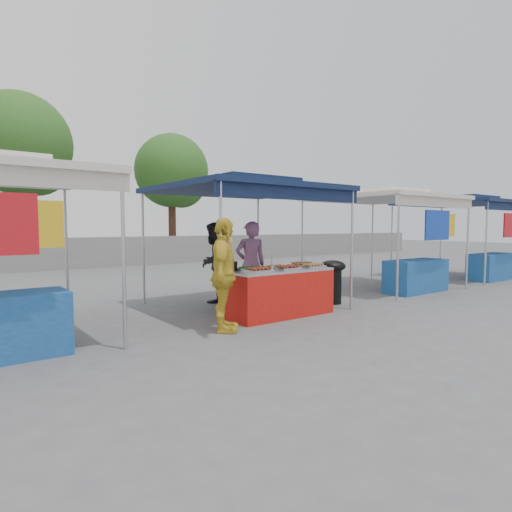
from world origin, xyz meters
TOP-DOWN VIEW (x-y plane):
  - ground_plane at (0.00, 0.00)m, footprint 80.00×80.00m
  - back_wall at (0.00, 11.00)m, footprint 40.00×0.25m
  - main_canopy at (0.00, 0.97)m, footprint 3.20×3.20m
  - neighbor_stall_right at (4.50, 0.57)m, footprint 3.20×3.20m
  - neighbor_stall_far at (8.50, 0.57)m, footprint 3.20×3.20m
  - tree_1 at (-2.06, 12.94)m, footprint 3.94×3.94m
  - tree_2 at (4.45, 13.09)m, footprint 3.57×3.52m
  - vendor_table at (0.00, -0.10)m, footprint 2.00×0.80m
  - food_tray_fl at (-0.63, -0.34)m, footprint 0.42×0.30m
  - food_tray_fm at (-0.01, -0.34)m, footprint 0.42×0.30m
  - food_tray_fr at (0.61, -0.34)m, footprint 0.42×0.30m
  - food_tray_bl at (-0.58, -0.03)m, footprint 0.42×0.30m
  - food_tray_bm at (0.00, -0.00)m, footprint 0.42×0.30m
  - food_tray_br at (0.65, 0.01)m, footprint 0.42×0.30m
  - cooking_pot at (-0.84, 0.26)m, footprint 0.27×0.27m
  - skewer_cup at (-0.27, -0.22)m, footprint 0.08×0.08m
  - wok_burner at (1.69, 0.16)m, footprint 0.55×0.55m
  - crate_left at (-0.29, 0.69)m, footprint 0.55×0.39m
  - crate_right at (0.40, 0.54)m, footprint 0.50×0.35m
  - crate_stacked at (0.40, 0.54)m, footprint 0.49×0.34m
  - vendor_woman at (0.07, 0.88)m, footprint 0.73×0.60m
  - helper_man at (-0.22, 1.81)m, footprint 1.05×1.01m
  - customer_person at (-1.45, -0.50)m, footprint 0.97×1.08m

SIDE VIEW (x-z plane):
  - ground_plane at x=0.00m, z-range 0.00..0.00m
  - crate_right at x=0.40m, z-range 0.00..0.30m
  - crate_left at x=-0.29m, z-range 0.00..0.33m
  - vendor_table at x=0.00m, z-range 0.00..0.85m
  - crate_stacked at x=0.40m, z-range 0.30..0.59m
  - wok_burner at x=1.69m, z-range 0.08..1.01m
  - back_wall at x=0.00m, z-range 0.00..1.20m
  - helper_man at x=-0.22m, z-range 0.00..1.71m
  - vendor_woman at x=0.07m, z-range 0.00..1.72m
  - customer_person at x=-1.45m, z-range 0.00..1.76m
  - food_tray_fl at x=-0.63m, z-range 0.85..0.92m
  - food_tray_fm at x=-0.01m, z-range 0.85..0.92m
  - food_tray_fr at x=0.61m, z-range 0.85..0.92m
  - food_tray_bl at x=-0.58m, z-range 0.85..0.92m
  - food_tray_bm at x=0.00m, z-range 0.85..0.92m
  - food_tray_br at x=0.65m, z-range 0.85..0.92m
  - skewer_cup at x=-0.27m, z-range 0.85..0.95m
  - cooking_pot at x=-0.84m, z-range 0.85..1.01m
  - neighbor_stall_right at x=4.50m, z-range 0.32..2.89m
  - neighbor_stall_far at x=8.50m, z-range 0.32..2.89m
  - main_canopy at x=0.00m, z-range 1.08..3.65m
  - tree_2 at x=4.45m, z-range 1.11..7.16m
  - tree_1 at x=-2.06m, z-range 1.25..8.03m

